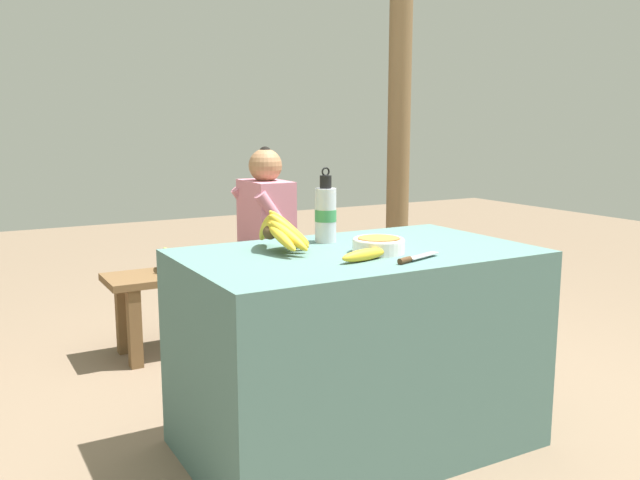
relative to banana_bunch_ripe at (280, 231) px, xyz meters
name	(u,v)px	position (x,y,z in m)	size (l,w,h in m)	color
ground_plane	(356,443)	(0.25, -0.12, -0.80)	(12.00, 12.00, 0.00)	#75604C
market_counter	(357,349)	(0.25, -0.12, -0.44)	(1.23, 0.74, 0.73)	#4C706B
banana_bunch_ripe	(280,231)	(0.00, 0.00, 0.00)	(0.20, 0.33, 0.16)	#4C381E
serving_bowl	(379,244)	(0.28, -0.19, -0.04)	(0.18, 0.18, 0.05)	white
water_bottle	(326,213)	(0.23, 0.08, 0.04)	(0.08, 0.08, 0.28)	silver
loose_banana_front	(364,255)	(0.17, -0.28, -0.05)	(0.20, 0.08, 0.04)	gold
knife	(413,258)	(0.30, -0.37, -0.06)	(0.21, 0.09, 0.02)	#BCBCC1
wooden_bench	(233,279)	(0.30, 1.19, -0.45)	(1.31, 0.32, 0.42)	brown
seated_vendor	(258,231)	(0.43, 1.16, -0.20)	(0.40, 0.39, 1.05)	#564C60
banana_bunch_green	(172,260)	(-0.03, 1.18, -0.31)	(0.16, 0.32, 0.15)	#4C381E
support_post_far	(400,87)	(1.59, 1.50, 0.59)	(0.15, 0.15, 2.78)	brown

